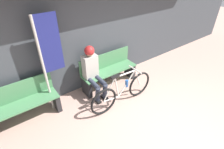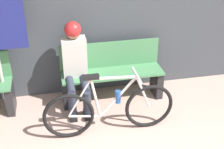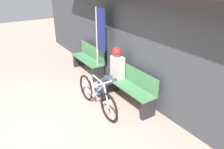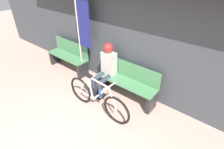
{
  "view_description": "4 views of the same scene",
  "coord_description": "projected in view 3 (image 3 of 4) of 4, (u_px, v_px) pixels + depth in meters",
  "views": [
    {
      "loc": [
        -2.24,
        -0.89,
        2.85
      ],
      "look_at": [
        -0.25,
        1.8,
        0.64
      ],
      "focal_mm": 28.0,
      "sensor_mm": 36.0,
      "label": 1
    },
    {
      "loc": [
        -0.85,
        -1.74,
        2.65
      ],
      "look_at": [
        -0.07,
        1.95,
        0.57
      ],
      "focal_mm": 50.0,
      "sensor_mm": 36.0,
      "label": 2
    },
    {
      "loc": [
        3.59,
        -0.61,
        2.87
      ],
      "look_at": [
        -0.17,
        1.84,
        0.8
      ],
      "focal_mm": 35.0,
      "sensor_mm": 36.0,
      "label": 3
    },
    {
      "loc": [
        1.85,
        -0.58,
        2.79
      ],
      "look_at": [
        -0.07,
        1.77,
        0.85
      ],
      "focal_mm": 28.0,
      "sensor_mm": 36.0,
      "label": 4
    }
  ],
  "objects": [
    {
      "name": "banner_pole",
      "position": [
        100.0,
        36.0,
        5.88
      ],
      "size": [
        0.45,
        0.05,
        2.09
      ],
      "color": "#B7B2A8",
      "rests_on": "ground_plane"
    },
    {
      "name": "person_seated",
      "position": [
        114.0,
        69.0,
        5.42
      ],
      "size": [
        0.34,
        0.64,
        1.28
      ],
      "color": "#2D3342",
      "rests_on": "ground_plane"
    },
    {
      "name": "park_bench_near",
      "position": [
        131.0,
        88.0,
        5.2
      ],
      "size": [
        1.5,
        0.42,
        0.86
      ],
      "color": "#477F51",
      "rests_on": "ground_plane"
    },
    {
      "name": "park_bench_far",
      "position": [
        89.0,
        61.0,
        6.83
      ],
      "size": [
        1.42,
        0.42,
        0.86
      ],
      "color": "#477F51",
      "rests_on": "ground_plane"
    },
    {
      "name": "bicycle",
      "position": [
        97.0,
        96.0,
        4.96
      ],
      "size": [
        1.69,
        0.4,
        0.87
      ],
      "color": "black",
      "rests_on": "ground_plane"
    },
    {
      "name": "ground_plane",
      "position": [
        38.0,
        136.0,
        4.23
      ],
      "size": [
        24.0,
        24.0,
        0.0
      ],
      "primitive_type": "plane",
      "color": "tan"
    },
    {
      "name": "storefront_wall",
      "position": [
        145.0,
        34.0,
        4.83
      ],
      "size": [
        12.0,
        0.56,
        3.2
      ],
      "color": "#3D4247",
      "rests_on": "ground_plane"
    }
  ]
}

